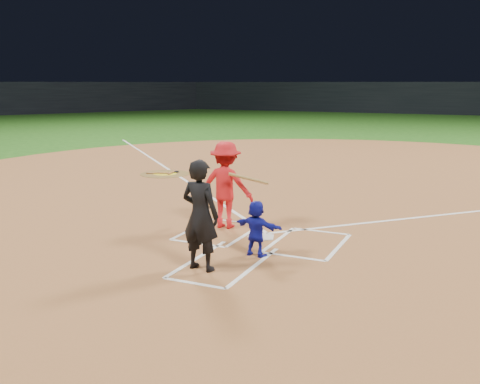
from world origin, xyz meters
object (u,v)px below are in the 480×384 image
at_px(batter_at_plate, 226,185).
at_px(umpire, 200,215).
at_px(on_deck_circle, 165,174).
at_px(catcher, 256,228).
at_px(home_plate, 262,237).

bearing_deg(batter_at_plate, umpire, -73.00).
height_order(on_deck_circle, catcher, catcher).
height_order(umpire, batter_at_plate, umpire).
xyz_separation_m(catcher, batter_at_plate, (-1.36, 1.54, 0.42)).
relative_size(home_plate, on_deck_circle, 0.35).
distance_m(home_plate, batter_at_plate, 1.43).
bearing_deg(home_plate, catcher, 107.27).
bearing_deg(home_plate, on_deck_circle, -44.13).
bearing_deg(batter_at_plate, catcher, -48.66).
bearing_deg(umpire, home_plate, -89.57).
distance_m(catcher, batter_at_plate, 2.10).
height_order(catcher, batter_at_plate, batter_at_plate).
xyz_separation_m(on_deck_circle, catcher, (6.28, -6.88, 0.51)).
bearing_deg(umpire, batter_at_plate, -66.89).
height_order(home_plate, on_deck_circle, home_plate).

